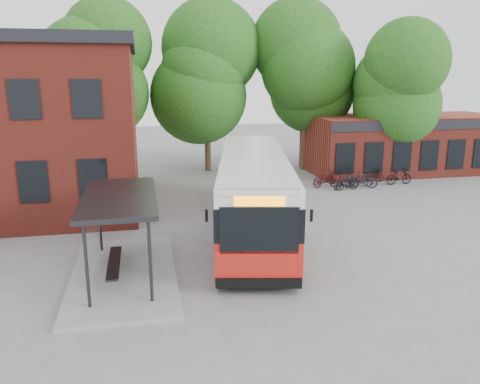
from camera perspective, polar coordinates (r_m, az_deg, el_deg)
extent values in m
plane|color=slate|center=(18.18, 0.58, -7.70)|extent=(100.00, 100.00, 0.00)
imported|color=#550706|center=(29.42, 10.42, 1.41)|extent=(1.75, 0.70, 0.90)
imported|color=black|center=(29.09, 12.45, 1.22)|extent=(1.62, 1.00, 0.94)
imported|color=black|center=(30.10, 10.35, 1.68)|extent=(1.76, 0.89, 0.88)
imported|color=black|center=(28.94, 12.90, 1.08)|extent=(1.52, 0.52, 0.90)
imported|color=black|center=(30.09, 14.33, 1.54)|extent=(1.88, 0.82, 0.96)
imported|color=black|center=(29.70, 14.79, 1.44)|extent=(1.81, 1.03, 1.05)
imported|color=black|center=(31.68, 15.73, 1.97)|extent=(1.71, 0.84, 0.86)
imported|color=black|center=(31.39, 18.84, 1.82)|extent=(1.78, 0.57, 1.05)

